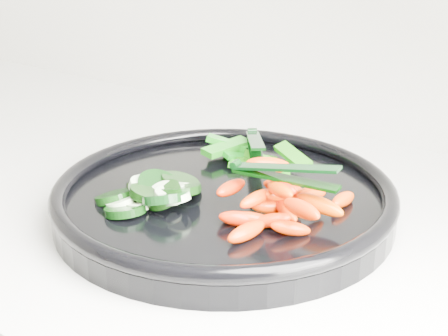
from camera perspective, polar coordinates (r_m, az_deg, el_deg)
The scene contains 6 objects.
veggie_tray at distance 0.69m, azimuth 0.00°, elevation -2.68°, with size 0.44×0.44×0.04m.
cucumber_pile at distance 0.67m, azimuth -6.29°, elevation -2.08°, with size 0.12×0.13×0.04m.
carrot_pile at distance 0.62m, azimuth 5.12°, elevation -3.02°, with size 0.13×0.17×0.05m.
pepper_pile at distance 0.77m, azimuth 2.47°, elevation 1.23°, with size 0.15×0.08×0.03m.
tong_carrot at distance 0.61m, azimuth 5.29°, elevation -0.42°, with size 0.11×0.03×0.02m.
tong_pepper at distance 0.76m, azimuth 2.84°, elevation 2.22°, with size 0.08×0.10×0.02m.
Camera 1 is at (0.39, 1.17, 1.24)m, focal length 50.00 mm.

